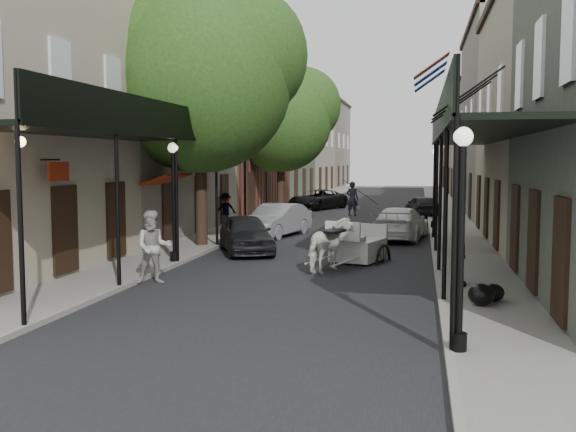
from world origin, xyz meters
The scene contains 24 objects.
ground centered at (0.00, 0.00, 0.00)m, with size 140.00×140.00×0.00m, color gray.
road centered at (0.00, 20.00, 0.01)m, with size 8.00×90.00×0.01m, color black.
sidewalk_left centered at (-5.00, 20.00, 0.06)m, with size 2.20×90.00×0.12m, color gray.
sidewalk_right centered at (5.00, 20.00, 0.06)m, with size 2.20×90.00×0.12m, color gray.
building_row_left centered at (-8.60, 30.00, 5.25)m, with size 5.00×80.00×10.50m, color tan.
building_row_right centered at (8.60, 30.00, 5.25)m, with size 5.00×80.00×10.50m, color slate.
gallery_left centered at (-4.79, 6.98, 4.05)m, with size 2.20×18.05×4.88m.
gallery_right centered at (4.79, 6.98, 4.05)m, with size 2.20×18.05×4.88m.
tree_near centered at (-4.20, 10.18, 6.49)m, with size 7.31×6.80×9.63m.
tree_far centered at (-4.25, 24.18, 5.84)m, with size 6.45×6.00×8.61m.
lamppost_right_near centered at (4.10, -2.00, 2.05)m, with size 0.32×0.32×3.71m.
lamppost_left centered at (-4.10, 6.00, 2.05)m, with size 0.32×0.32×3.71m.
lamppost_right_far centered at (4.10, 18.00, 2.05)m, with size 0.32×0.32×3.71m.
horse centered at (0.88, 5.74, 0.79)m, with size 0.85×1.87×1.58m, color white.
carriage centered at (1.62, 8.09, 1.03)m, with size 2.07×2.62×2.65m.
pedestrian_walking centered at (-3.50, 3.00, 0.98)m, with size 0.95×0.74×1.96m, color #A5A49C.
pedestrian_sidewalk_left centered at (-5.80, 16.91, 0.91)m, with size 1.02×0.59×1.58m, color gray.
pedestrian_sidewalk_right centered at (4.43, 3.75, 0.89)m, with size 0.91×0.38×1.55m, color gray.
car_left_near centered at (-2.60, 9.00, 0.68)m, with size 1.62×4.02×1.37m, color black.
car_left_mid centered at (-2.60, 14.00, 0.70)m, with size 1.49×4.28×1.41m, color #9D9DA2.
car_left_far centered at (-3.26, 29.47, 0.66)m, with size 2.19×4.76×1.32m, color black.
car_right_near centered at (2.66, 14.00, 0.67)m, with size 1.89×4.65×1.35m, color silver.
car_right_far centered at (3.57, 25.38, 0.62)m, with size 1.48×3.67×1.25m, color black.
trash_bags centered at (4.90, 1.72, 0.34)m, with size 0.83×0.98×0.48m.
Camera 1 is at (3.42, -12.83, 3.29)m, focal length 40.00 mm.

